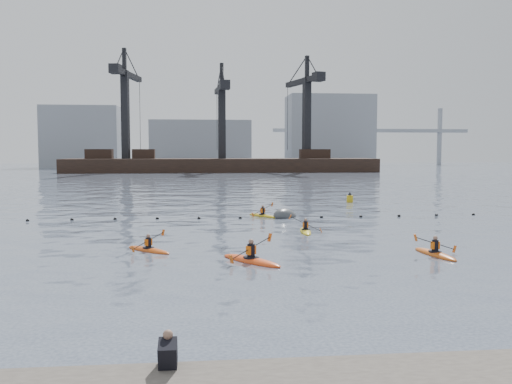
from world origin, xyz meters
The scene contains 11 objects.
ground centered at (0.00, 0.00, 0.00)m, with size 400.00×400.00×0.00m, color #384252.
float_line centered at (-0.50, 22.53, 0.03)m, with size 33.24×0.73×0.24m.
barge_pier centered at (-0.22, 110.00, 1.89)m, with size 72.00×19.30×29.50m.
skyline centered at (2.23, 150.27, 9.25)m, with size 141.00×28.00×22.00m.
kayaker_0 centered at (-2.62, 6.97, 0.11)m, with size 2.79×3.33×1.30m.
kayaker_2 centered at (-7.42, 10.09, 0.09)m, with size 2.55×2.55×1.07m.
kayaker_3 centered at (1.48, 15.45, 0.09)m, with size 2.07×3.00×1.19m.
kayaker_4 centered at (6.18, 7.61, 0.10)m, with size 2.25×3.36×1.19m.
kayaker_5 centered at (-0.23, 23.51, 0.09)m, with size 2.22×2.84×1.12m.
mooring_buoy centered at (1.41, 23.00, 0.00)m, with size 2.50×1.48×1.25m, color #414547.
nav_buoy centered at (9.41, 34.00, 0.34)m, with size 0.62×0.62×1.12m.
Camera 1 is at (-4.78, -16.70, 4.94)m, focal length 38.00 mm.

